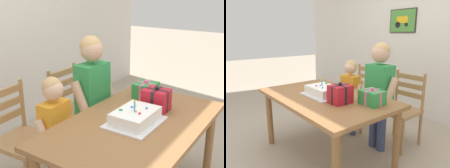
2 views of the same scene
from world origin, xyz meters
The scene contains 10 objects.
ground_plane centered at (0.00, 0.00, 0.00)m, with size 20.00×20.00×0.00m, color tan.
back_wall centered at (0.00, 1.97, 1.30)m, with size 6.40×0.11×2.60m.
dining_table centered at (0.00, 0.00, 0.64)m, with size 1.51×0.92×0.73m.
birthday_cake centered at (-0.03, -0.01, 0.77)m, with size 0.44×0.34×0.19m.
gift_box_red_large centered at (0.29, -0.02, 0.81)m, with size 0.17×0.21×0.21m.
gift_box_beside_cake centered at (0.50, 0.19, 0.79)m, with size 0.22×0.18×0.17m.
chair_left centered at (-0.35, 0.92, 0.47)m, with size 0.45×0.45×0.92m.
chair_right centered at (0.35, 0.92, 0.47)m, with size 0.43×0.43×0.92m.
child_older centered at (0.24, 0.59, 0.78)m, with size 0.47×0.27×1.29m.
child_younger centered at (-0.26, 0.60, 0.63)m, with size 0.38×0.22×1.04m.
Camera 2 is at (1.81, -1.27, 1.39)m, focal length 34.16 mm.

